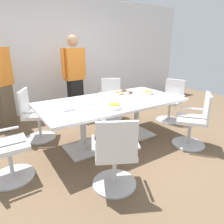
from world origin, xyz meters
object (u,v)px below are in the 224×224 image
object	(u,v)px
office_chair_3	(171,103)
office_chair_5	(35,118)
person_standing_0	(1,81)
conference_table	(112,108)
office_chair_0	(3,151)
person_standing_1	(75,76)
office_chair_2	(194,123)
snack_bowl_chips_orange	(115,106)
napkin_pile	(68,107)
plate_stack	(91,103)
donut_platter	(124,92)
office_chair_1	(115,157)
office_chair_4	(111,101)
snack_bowl_cookies	(147,92)

from	to	relation	value
office_chair_3	office_chair_5	xyz separation A→B (m)	(-2.76, 0.67, 0.00)
person_standing_0	conference_table	bearing A→B (deg)	91.35
office_chair_0	person_standing_1	distance (m)	2.50
office_chair_2	office_chair_5	size ratio (longest dim) A/B	1.00
snack_bowl_chips_orange	napkin_pile	world-z (taller)	snack_bowl_chips_orange
plate_stack	napkin_pile	xyz separation A→B (m)	(-0.42, -0.08, 0.02)
office_chair_3	donut_platter	distance (m)	1.26
conference_table	office_chair_5	distance (m)	1.39
office_chair_3	snack_bowl_chips_orange	xyz separation A→B (m)	(-1.89, -0.56, 0.39)
office_chair_1	conference_table	bearing A→B (deg)	85.80
office_chair_5	office_chair_4	bearing A→B (deg)	122.17
office_chair_5	person_standing_0	size ratio (longest dim) A/B	0.49
office_chair_1	office_chair_4	bearing A→B (deg)	85.65
office_chair_4	office_chair_5	distance (m)	1.72
office_chair_3	snack_bowl_chips_orange	size ratio (longest dim) A/B	4.47
office_chair_0	office_chair_5	size ratio (longest dim) A/B	1.00
conference_table	office_chair_0	xyz separation A→B (m)	(-1.69, -0.16, -0.22)
office_chair_1	donut_platter	world-z (taller)	office_chair_1
office_chair_1	office_chair_5	bearing A→B (deg)	130.80
office_chair_3	office_chair_4	world-z (taller)	same
office_chair_0	office_chair_5	distance (m)	1.17
plate_stack	napkin_pile	size ratio (longest dim) A/B	1.20
conference_table	office_chair_1	bearing A→B (deg)	-121.33
office_chair_0	donut_platter	xyz separation A→B (m)	(2.17, 0.48, 0.36)
office_chair_0	office_chair_2	size ratio (longest dim) A/B	1.00
snack_bowl_chips_orange	donut_platter	xyz separation A→B (m)	(0.69, 0.71, -0.02)
office_chair_2	person_standing_1	xyz separation A→B (m)	(-1.05, 2.45, 0.56)
office_chair_3	person_standing_1	world-z (taller)	person_standing_1
person_standing_1	snack_bowl_cookies	world-z (taller)	person_standing_1
office_chair_0	person_standing_1	size ratio (longest dim) A/B	0.49
snack_bowl_cookies	office_chair_2	bearing A→B (deg)	-74.09
office_chair_0	donut_platter	distance (m)	2.25
office_chair_4	person_standing_0	xyz separation A→B (m)	(-2.10, 0.61, 0.58)
office_chair_2	snack_bowl_cookies	bearing A→B (deg)	66.47
person_standing_0	napkin_pile	xyz separation A→B (m)	(0.67, -1.70, -0.20)
snack_bowl_cookies	plate_stack	distance (m)	1.19
office_chair_0	donut_platter	bearing A→B (deg)	101.71
conference_table	office_chair_4	bearing A→B (deg)	58.37
office_chair_5	person_standing_1	distance (m)	1.44
snack_bowl_cookies	napkin_pile	size ratio (longest dim) A/B	1.37
donut_platter	plate_stack	distance (m)	0.91
person_standing_1	plate_stack	world-z (taller)	person_standing_1
office_chair_4	donut_platter	distance (m)	0.81
office_chair_5	donut_platter	size ratio (longest dim) A/B	2.59
office_chair_4	person_standing_0	size ratio (longest dim) A/B	0.49
conference_table	donut_platter	bearing A→B (deg)	33.64
office_chair_0	person_standing_1	world-z (taller)	person_standing_1
office_chair_0	office_chair_1	bearing A→B (deg)	49.96
conference_table	snack_bowl_cookies	bearing A→B (deg)	1.87
office_chair_1	office_chair_3	distance (m)	2.60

